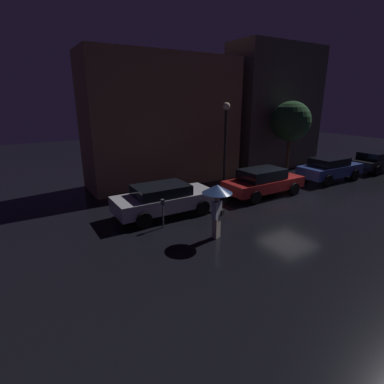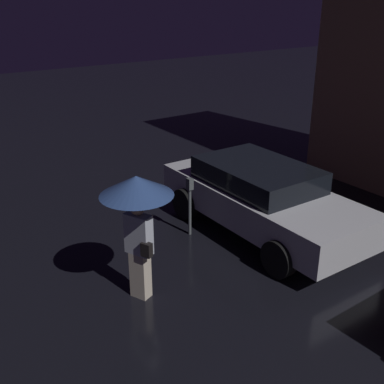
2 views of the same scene
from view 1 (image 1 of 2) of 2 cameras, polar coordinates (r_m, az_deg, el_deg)
name	(u,v)px [view 1 (image 1 of 2)]	position (r m, az deg, el deg)	size (l,w,h in m)	color
ground_plane	(292,199)	(16.09, 18.46, -1.31)	(60.00, 60.00, 0.00)	black
building_facade_left	(164,121)	(18.09, -5.34, 13.28)	(9.14, 3.00, 7.30)	#8C664C
building_facade_right	(274,108)	(23.39, 15.29, 15.13)	(6.99, 3.00, 8.51)	#564C47
parked_car_silver	(164,199)	(13.06, -5.33, -1.28)	(4.45, 2.00, 1.37)	#B7B7BF
parked_car_red	(263,181)	(16.17, 13.41, 1.99)	(4.47, 1.92, 1.43)	maroon
parked_car_blue	(330,168)	(20.54, 24.74, 4.13)	(4.32, 1.92, 1.45)	navy
parked_car_black	(375,161)	(24.91, 31.56, 5.10)	(4.24, 1.95, 1.36)	black
pedestrian_with_umbrella	(217,195)	(10.59, 4.81, -0.62)	(1.09, 1.09, 2.02)	beige
parking_meter	(163,210)	(11.74, -5.59, -3.46)	(0.12, 0.10, 1.18)	#4C5154
street_lamp_near	(226,131)	(16.82, 6.40, 11.54)	(0.41, 0.41, 4.73)	black
street_tree	(291,121)	(20.36, 18.31, 12.63)	(2.48, 2.48, 4.80)	#473323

